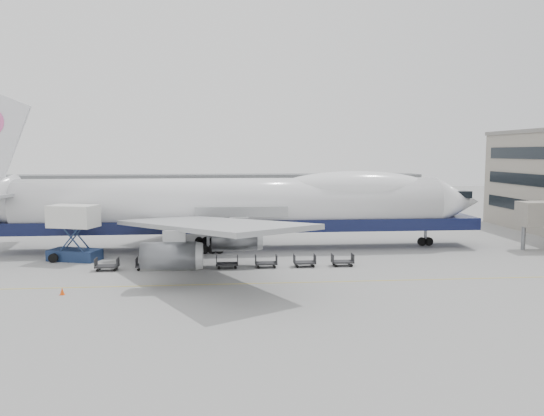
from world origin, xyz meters
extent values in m
plane|color=gray|center=(0.00, 0.00, 0.00)|extent=(260.00, 260.00, 0.00)
cube|color=gold|center=(0.00, -6.00, 0.01)|extent=(60.00, 0.15, 0.01)
cylinder|color=slate|center=(36.00, 8.00, 1.50)|extent=(0.50, 0.50, 3.00)
cube|color=slate|center=(-10.00, 70.00, 3.50)|extent=(110.00, 8.00, 7.00)
cylinder|color=white|center=(0.00, 12.00, 5.70)|extent=(52.00, 6.40, 6.40)
cube|color=#10163C|center=(1.00, 12.00, 3.14)|extent=(60.00, 5.76, 1.50)
cone|color=white|center=(29.00, 12.00, 5.70)|extent=(6.00, 6.40, 6.40)
ellipsoid|color=white|center=(15.60, 12.00, 7.46)|extent=(20.67, 5.78, 4.56)
cube|color=#9EA0A3|center=(-3.00, -2.28, 5.10)|extent=(20.35, 26.74, 2.26)
cube|color=#9EA0A3|center=(-3.00, 26.28, 5.10)|extent=(20.35, 26.74, 2.26)
cylinder|color=#595B60|center=(-6.00, 31.00, 2.90)|extent=(4.80, 2.60, 2.60)
cylinder|color=#595B60|center=(0.00, 22.00, 2.90)|extent=(4.80, 2.60, 2.60)
cylinder|color=#595B60|center=(0.00, 2.00, 2.90)|extent=(4.80, 2.60, 2.60)
cylinder|color=#595B60|center=(-6.00, -7.00, 2.90)|extent=(4.80, 2.60, 2.60)
cylinder|color=slate|center=(25.00, 12.00, 1.25)|extent=(0.36, 0.36, 2.50)
cylinder|color=black|center=(25.00, 12.00, 0.55)|extent=(1.10, 0.45, 1.10)
cylinder|color=slate|center=(-3.00, 9.00, 1.25)|extent=(0.36, 0.36, 2.50)
cylinder|color=black|center=(-3.00, 9.00, 0.55)|extent=(1.10, 0.45, 1.10)
cylinder|color=slate|center=(-3.00, 15.00, 1.25)|extent=(0.36, 0.36, 2.50)
cylinder|color=black|center=(-3.00, 15.00, 0.55)|extent=(1.10, 0.45, 1.10)
cube|color=navy|center=(-17.85, 6.51, 0.62)|extent=(6.15, 4.29, 1.23)
cube|color=silver|center=(-17.85, 6.51, 5.00)|extent=(5.80, 4.36, 2.46)
cube|color=navy|center=(-17.85, 5.28, 2.80)|extent=(3.83, 1.35, 4.41)
cube|color=navy|center=(-17.85, 7.75, 2.80)|extent=(3.83, 1.35, 4.41)
cube|color=slate|center=(-17.85, 8.31, 5.00)|extent=(2.97, 2.11, 0.15)
cylinder|color=black|center=(-19.86, 5.40, 0.50)|extent=(1.01, 0.39, 1.01)
cylinder|color=black|center=(-19.86, 7.63, 0.50)|extent=(1.01, 0.39, 1.01)
cylinder|color=black|center=(-15.83, 5.40, 0.50)|extent=(1.01, 0.39, 1.01)
cylinder|color=black|center=(-15.83, 7.63, 0.50)|extent=(1.01, 0.39, 1.01)
cone|color=#F34B0C|center=(-14.89, -8.37, 0.31)|extent=(0.40, 0.40, 0.62)
cube|color=#F34B0C|center=(-14.89, -8.37, 0.02)|extent=(0.42, 0.42, 0.03)
cube|color=#2D2D30|center=(-13.10, 0.79, 0.45)|extent=(2.30, 1.35, 0.18)
cube|color=#2D2D30|center=(-14.20, 0.79, 0.85)|extent=(0.08, 1.35, 0.90)
cube|color=#2D2D30|center=(-12.00, 0.79, 0.85)|extent=(0.08, 1.35, 0.90)
cylinder|color=black|center=(-13.95, 0.24, 0.15)|extent=(0.30, 0.12, 0.30)
cylinder|color=black|center=(-13.95, 1.34, 0.15)|extent=(0.30, 0.12, 0.30)
cylinder|color=black|center=(-12.25, 0.24, 0.15)|extent=(0.30, 0.12, 0.30)
cylinder|color=black|center=(-12.25, 1.34, 0.15)|extent=(0.30, 0.12, 0.30)
cube|color=#2D2D30|center=(-9.00, 0.79, 0.45)|extent=(2.30, 1.35, 0.18)
cube|color=#2D2D30|center=(-10.10, 0.79, 0.85)|extent=(0.08, 1.35, 0.90)
cube|color=#2D2D30|center=(-7.90, 0.79, 0.85)|extent=(0.08, 1.35, 0.90)
cylinder|color=black|center=(-9.85, 0.24, 0.15)|extent=(0.30, 0.12, 0.30)
cylinder|color=black|center=(-9.85, 1.34, 0.15)|extent=(0.30, 0.12, 0.30)
cylinder|color=black|center=(-8.15, 0.24, 0.15)|extent=(0.30, 0.12, 0.30)
cylinder|color=black|center=(-8.15, 1.34, 0.15)|extent=(0.30, 0.12, 0.30)
cube|color=#2D2D30|center=(-4.90, 0.79, 0.45)|extent=(2.30, 1.35, 0.18)
cube|color=#2D2D30|center=(-6.00, 0.79, 0.85)|extent=(0.08, 1.35, 0.90)
cube|color=#2D2D30|center=(-3.80, 0.79, 0.85)|extent=(0.08, 1.35, 0.90)
cylinder|color=black|center=(-5.75, 0.24, 0.15)|extent=(0.30, 0.12, 0.30)
cylinder|color=black|center=(-5.75, 1.34, 0.15)|extent=(0.30, 0.12, 0.30)
cylinder|color=black|center=(-4.05, 0.24, 0.15)|extent=(0.30, 0.12, 0.30)
cylinder|color=black|center=(-4.05, 1.34, 0.15)|extent=(0.30, 0.12, 0.30)
cube|color=#2D2D30|center=(-0.80, 0.79, 0.45)|extent=(2.30, 1.35, 0.18)
cube|color=#2D2D30|center=(-1.90, 0.79, 0.85)|extent=(0.08, 1.35, 0.90)
cube|color=#2D2D30|center=(0.30, 0.79, 0.85)|extent=(0.08, 1.35, 0.90)
cylinder|color=black|center=(-1.65, 0.24, 0.15)|extent=(0.30, 0.12, 0.30)
cylinder|color=black|center=(-1.65, 1.34, 0.15)|extent=(0.30, 0.12, 0.30)
cylinder|color=black|center=(0.05, 0.24, 0.15)|extent=(0.30, 0.12, 0.30)
cylinder|color=black|center=(0.05, 1.34, 0.15)|extent=(0.30, 0.12, 0.30)
cube|color=#2D2D30|center=(3.30, 0.79, 0.45)|extent=(2.30, 1.35, 0.18)
cube|color=#2D2D30|center=(2.20, 0.79, 0.85)|extent=(0.08, 1.35, 0.90)
cube|color=#2D2D30|center=(4.40, 0.79, 0.85)|extent=(0.08, 1.35, 0.90)
cylinder|color=black|center=(2.45, 0.24, 0.15)|extent=(0.30, 0.12, 0.30)
cylinder|color=black|center=(2.45, 1.34, 0.15)|extent=(0.30, 0.12, 0.30)
cylinder|color=black|center=(4.15, 0.24, 0.15)|extent=(0.30, 0.12, 0.30)
cylinder|color=black|center=(4.15, 1.34, 0.15)|extent=(0.30, 0.12, 0.30)
cube|color=#2D2D30|center=(7.40, 0.79, 0.45)|extent=(2.30, 1.35, 0.18)
cube|color=#2D2D30|center=(6.30, 0.79, 0.85)|extent=(0.08, 1.35, 0.90)
cube|color=#2D2D30|center=(8.50, 0.79, 0.85)|extent=(0.08, 1.35, 0.90)
cylinder|color=black|center=(6.55, 0.24, 0.15)|extent=(0.30, 0.12, 0.30)
cylinder|color=black|center=(6.55, 1.34, 0.15)|extent=(0.30, 0.12, 0.30)
cylinder|color=black|center=(8.25, 0.24, 0.15)|extent=(0.30, 0.12, 0.30)
cylinder|color=black|center=(8.25, 1.34, 0.15)|extent=(0.30, 0.12, 0.30)
cube|color=#2D2D30|center=(11.50, 0.79, 0.45)|extent=(2.30, 1.35, 0.18)
cube|color=#2D2D30|center=(10.40, 0.79, 0.85)|extent=(0.08, 1.35, 0.90)
cube|color=#2D2D30|center=(12.60, 0.79, 0.85)|extent=(0.08, 1.35, 0.90)
cylinder|color=black|center=(10.65, 0.24, 0.15)|extent=(0.30, 0.12, 0.30)
cylinder|color=black|center=(10.65, 1.34, 0.15)|extent=(0.30, 0.12, 0.30)
cylinder|color=black|center=(12.35, 0.24, 0.15)|extent=(0.30, 0.12, 0.30)
cylinder|color=black|center=(12.35, 1.34, 0.15)|extent=(0.30, 0.12, 0.30)
camera|label=1|loc=(-1.09, -53.96, 12.08)|focal=35.00mm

